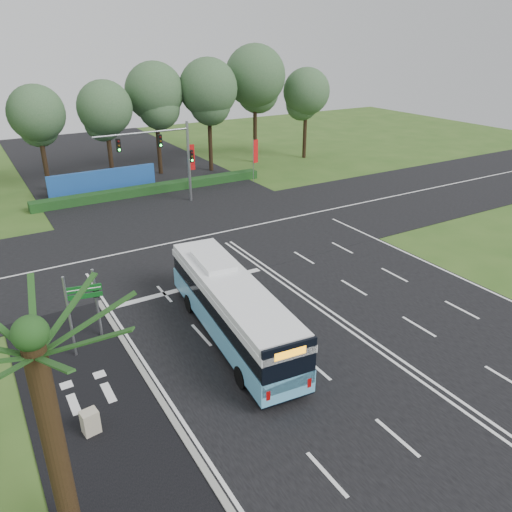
# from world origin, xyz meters

# --- Properties ---
(ground) EXTENTS (120.00, 120.00, 0.00)m
(ground) POSITION_xyz_m (0.00, 0.00, 0.00)
(ground) COLOR #30521B
(ground) RESTS_ON ground
(road_main) EXTENTS (20.00, 120.00, 0.04)m
(road_main) POSITION_xyz_m (0.00, 0.00, 0.02)
(road_main) COLOR black
(road_main) RESTS_ON ground
(road_cross) EXTENTS (120.00, 14.00, 0.05)m
(road_cross) POSITION_xyz_m (0.00, 12.00, 0.03)
(road_cross) COLOR black
(road_cross) RESTS_ON ground
(bike_path) EXTENTS (5.00, 18.00, 0.06)m
(bike_path) POSITION_xyz_m (-12.50, -3.00, 0.03)
(bike_path) COLOR black
(bike_path) RESTS_ON ground
(kerb_strip) EXTENTS (0.25, 18.00, 0.12)m
(kerb_strip) POSITION_xyz_m (-10.10, -3.00, 0.06)
(kerb_strip) COLOR gray
(kerb_strip) RESTS_ON ground
(city_bus) EXTENTS (3.54, 11.74, 3.32)m
(city_bus) POSITION_xyz_m (-5.33, -0.94, 1.67)
(city_bus) COLOR #5DB0D9
(city_bus) RESTS_ON ground
(pedestrian_signal) EXTENTS (0.34, 0.43, 3.68)m
(pedestrian_signal) POSITION_xyz_m (-10.86, 2.45, 2.01)
(pedestrian_signal) COLOR gray
(pedestrian_signal) RESTS_ON ground
(street_sign) EXTENTS (1.58, 0.40, 4.13)m
(street_sign) POSITION_xyz_m (-12.00, 1.37, 2.59)
(street_sign) COLOR gray
(street_sign) RESTS_ON ground
(utility_cabinet) EXTENTS (0.67, 0.58, 1.01)m
(utility_cabinet) POSITION_xyz_m (-12.96, -3.91, 0.51)
(utility_cabinet) COLOR #B6AB92
(utility_cabinet) RESTS_ON ground
(banner_flag_mid) EXTENTS (0.65, 0.22, 4.48)m
(banner_flag_mid) POSITION_xyz_m (3.44, 23.43, 2.92)
(banner_flag_mid) COLOR gray
(banner_flag_mid) RESTS_ON ground
(banner_flag_right) EXTENTS (0.63, 0.17, 4.31)m
(banner_flag_right) POSITION_xyz_m (10.23, 23.03, 2.82)
(banner_flag_right) COLOR gray
(banner_flag_right) RESTS_ON ground
(palm_tree) EXTENTS (3.20, 3.20, 7.65)m
(palm_tree) POSITION_xyz_m (-14.50, -8.00, 6.44)
(palm_tree) COLOR #382614
(palm_tree) RESTS_ON ground
(traffic_light_gantry) EXTENTS (8.41, 0.28, 7.00)m
(traffic_light_gantry) POSITION_xyz_m (0.21, 20.50, 4.66)
(traffic_light_gantry) COLOR gray
(traffic_light_gantry) RESTS_ON ground
(hedge) EXTENTS (22.00, 1.20, 0.80)m
(hedge) POSITION_xyz_m (0.00, 24.50, 0.40)
(hedge) COLOR #163B15
(hedge) RESTS_ON ground
(blue_hoarding) EXTENTS (10.00, 0.30, 2.20)m
(blue_hoarding) POSITION_xyz_m (-4.00, 27.00, 1.10)
(blue_hoarding) COLOR #1D4EA1
(blue_hoarding) RESTS_ON ground
(eucalyptus_row) EXTENTS (47.75, 8.77, 12.89)m
(eucalyptus_row) POSITION_xyz_m (0.64, 30.35, 8.49)
(eucalyptus_row) COLOR black
(eucalyptus_row) RESTS_ON ground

